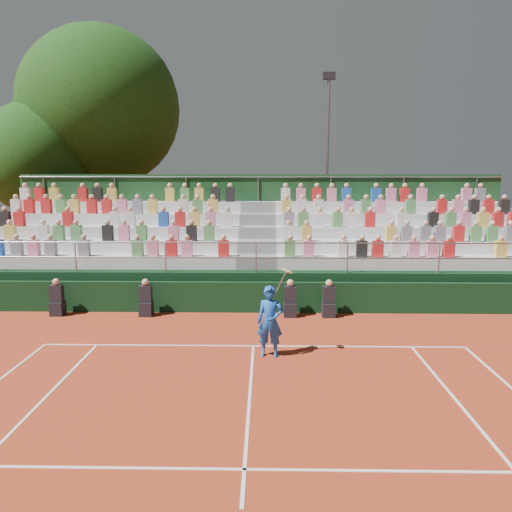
{
  "coord_description": "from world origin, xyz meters",
  "views": [
    {
      "loc": [
        0.31,
        -12.44,
        4.47
      ],
      "look_at": [
        0.0,
        3.5,
        1.8
      ],
      "focal_mm": 35.0,
      "sensor_mm": 36.0,
      "label": 1
    }
  ],
  "objects_px": {
    "tree_west": "(37,158)",
    "tree_east": "(100,108)",
    "tennis_player": "(270,321)",
    "floodlight_mast": "(327,155)"
  },
  "relations": [
    {
      "from": "tree_west",
      "to": "tree_east",
      "type": "xyz_separation_m",
      "value": [
        2.63,
        1.82,
        2.6
      ]
    },
    {
      "from": "tennis_player",
      "to": "tree_east",
      "type": "relative_size",
      "value": 0.19
    },
    {
      "from": "tree_west",
      "to": "floodlight_mast",
      "type": "xyz_separation_m",
      "value": [
        14.22,
        0.63,
        0.16
      ]
    },
    {
      "from": "tree_east",
      "to": "floodlight_mast",
      "type": "relative_size",
      "value": 1.28
    },
    {
      "from": "tree_west",
      "to": "tree_east",
      "type": "bearing_deg",
      "value": 34.72
    },
    {
      "from": "tennis_player",
      "to": "tree_west",
      "type": "distance_m",
      "value": 17.63
    },
    {
      "from": "tennis_player",
      "to": "tree_west",
      "type": "xyz_separation_m",
      "value": [
        -11.29,
        12.85,
        4.27
      ]
    },
    {
      "from": "floodlight_mast",
      "to": "tree_east",
      "type": "bearing_deg",
      "value": 174.09
    },
    {
      "from": "tree_west",
      "to": "tree_east",
      "type": "distance_m",
      "value": 4.12
    },
    {
      "from": "tree_west",
      "to": "tree_east",
      "type": "relative_size",
      "value": 0.67
    }
  ]
}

